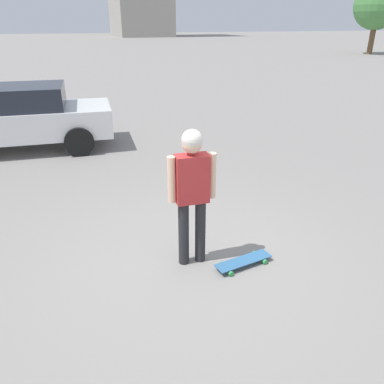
% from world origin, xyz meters
% --- Properties ---
extents(ground_plane, '(220.00, 220.00, 0.00)m').
position_xyz_m(ground_plane, '(0.00, 0.00, 0.00)').
color(ground_plane, gray).
extents(person, '(0.25, 0.59, 1.76)m').
position_xyz_m(person, '(0.00, 0.00, 1.08)').
color(person, '#262628').
rests_on(person, ground_plane).
extents(skateboard, '(0.34, 0.79, 0.08)m').
position_xyz_m(skateboard, '(0.32, 0.58, 0.06)').
color(skateboard, '#336693').
rests_on(skateboard, ground_plane).
extents(car_parked_near, '(2.23, 4.30, 1.51)m').
position_xyz_m(car_parked_near, '(-5.85, -2.19, 0.78)').
color(car_parked_near, silver).
rests_on(car_parked_near, ground_plane).
extents(tree_distant, '(4.26, 4.26, 6.38)m').
position_xyz_m(tree_distant, '(-26.32, 27.67, 4.22)').
color(tree_distant, brown).
rests_on(tree_distant, ground_plane).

